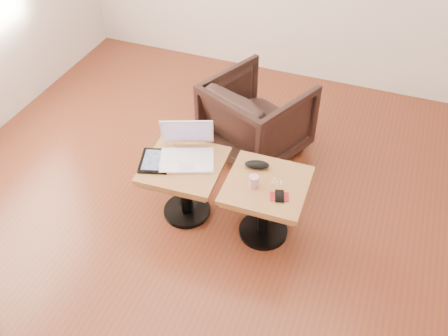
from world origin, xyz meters
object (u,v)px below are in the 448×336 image
(armchair, at_px, (257,118))
(side_table_right, at_px, (266,196))
(laptop, at_px, (187,151))
(side_table_left, at_px, (185,176))
(striped_cup, at_px, (254,181))

(armchair, bearing_deg, side_table_right, 136.03)
(armchair, bearing_deg, laptop, 97.21)
(armchair, bearing_deg, side_table_left, 98.84)
(striped_cup, xyz_separation_m, armchair, (-0.27, 0.92, -0.19))
(armchair, bearing_deg, striped_cup, 130.71)
(laptop, height_order, armchair, laptop)
(side_table_right, bearing_deg, armchair, 110.19)
(side_table_left, relative_size, laptop, 1.22)
(striped_cup, height_order, armchair, armchair)
(side_table_left, distance_m, laptop, 0.18)
(side_table_left, bearing_deg, side_table_right, -1.87)
(side_table_right, height_order, striped_cup, striped_cup)
(side_table_left, height_order, laptop, laptop)
(striped_cup, distance_m, armchair, 0.98)
(side_table_right, bearing_deg, side_table_left, 179.84)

